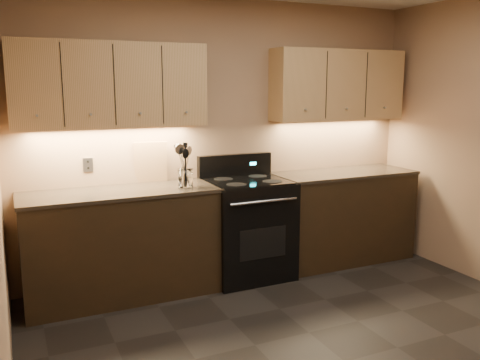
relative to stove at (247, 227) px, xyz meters
name	(u,v)px	position (x,y,z in m)	size (l,w,h in m)	color
wall_back	(226,138)	(-0.08, 0.32, 0.82)	(4.00, 0.04, 2.60)	#9F805D
counter_left	(121,244)	(-1.18, 0.02, -0.01)	(1.62, 0.62, 0.93)	black
counter_right	(342,216)	(1.10, 0.02, -0.01)	(1.46, 0.62, 0.93)	black
stove	(247,227)	(0.00, 0.00, 0.00)	(0.76, 0.68, 1.14)	black
upper_cab_left	(111,85)	(-1.18, 0.17, 1.32)	(1.60, 0.30, 0.70)	tan
upper_cab_right	(338,85)	(1.10, 0.17, 1.32)	(1.44, 0.30, 0.70)	tan
outlet_plate	(88,165)	(-1.38, 0.31, 0.64)	(0.09, 0.01, 0.12)	#B2B5BA
utensil_crock	(185,179)	(-0.62, -0.06, 0.52)	(0.13, 0.13, 0.16)	white
cutting_board	(151,162)	(-0.83, 0.29, 0.64)	(0.29, 0.02, 0.37)	tan
wooden_spoon	(182,166)	(-0.65, -0.07, 0.64)	(0.06, 0.06, 0.34)	tan
black_spoon	(185,167)	(-0.62, -0.05, 0.63)	(0.06, 0.06, 0.32)	black
black_turner	(185,164)	(-0.62, -0.07, 0.66)	(0.08, 0.08, 0.38)	black
steel_spatula	(188,163)	(-0.59, -0.06, 0.66)	(0.08, 0.08, 0.38)	silver
steel_skimmer	(188,165)	(-0.60, -0.07, 0.64)	(0.09, 0.09, 0.35)	silver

